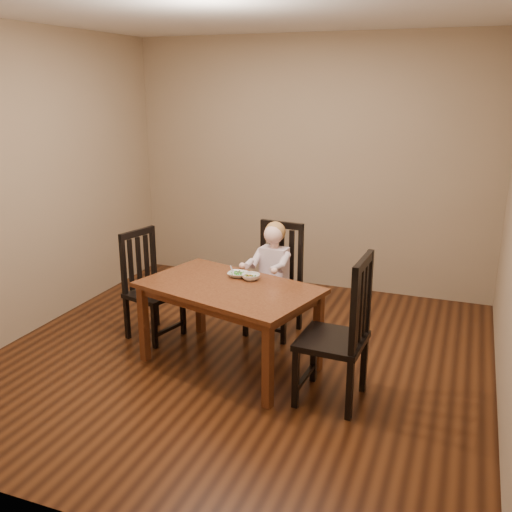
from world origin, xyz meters
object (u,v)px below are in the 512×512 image
at_px(dining_table, 229,295).
at_px(chair_child, 275,281).
at_px(chair_left, 150,287).
at_px(toddler, 273,268).
at_px(bowl_peas, 238,274).
at_px(bowl_veg, 251,277).
at_px(chair_right, 340,334).

distance_m(dining_table, chair_child, 0.79).
xyz_separation_m(chair_left, toddler, (1.01, 0.44, 0.16)).
xyz_separation_m(bowl_peas, bowl_veg, (0.13, -0.03, 0.00)).
relative_size(chair_left, bowl_veg, 6.51).
bearing_deg(chair_right, chair_left, 77.30).
height_order(dining_table, bowl_veg, bowl_veg).
height_order(dining_table, chair_left, chair_left).
bearing_deg(bowl_peas, chair_left, 176.64).
distance_m(chair_right, toddler, 1.26).
bearing_deg(chair_left, chair_child, 130.34).
height_order(chair_right, toddler, chair_right).
xyz_separation_m(chair_left, bowl_peas, (0.87, -0.05, 0.24)).
bearing_deg(chair_child, toddler, 90.00).
relative_size(dining_table, toddler, 2.77).
relative_size(chair_child, chair_left, 1.04).
xyz_separation_m(dining_table, chair_right, (0.95, -0.23, -0.08)).
distance_m(chair_child, toddler, 0.15).
bearing_deg(chair_right, bowl_veg, 65.77).
relative_size(dining_table, chair_left, 1.58).
relative_size(chair_right, bowl_peas, 7.01).
bearing_deg(chair_right, chair_child, 42.12).
bearing_deg(dining_table, bowl_veg, 60.57).
xyz_separation_m(chair_child, bowl_veg, (-0.02, -0.57, 0.22)).
bearing_deg(toddler, dining_table, 86.56).
xyz_separation_m(chair_child, bowl_peas, (-0.14, -0.54, 0.22)).
distance_m(chair_child, chair_right, 1.29).
height_order(dining_table, toddler, toddler).
distance_m(dining_table, bowl_peas, 0.24).
bearing_deg(toddler, bowl_peas, 80.49).
height_order(chair_child, bowl_veg, chair_child).
distance_m(chair_child, bowl_peas, 0.60).
xyz_separation_m(dining_table, bowl_peas, (-0.02, 0.22, 0.10)).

